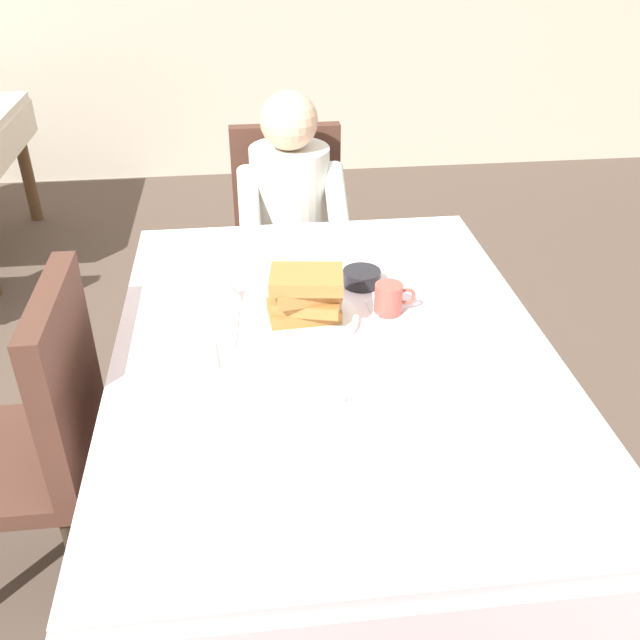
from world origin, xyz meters
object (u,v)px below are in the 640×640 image
(chair_diner, at_px, (289,229))
(knife_right_of_plate, at_px, (378,320))
(chair_left_side, at_px, (37,430))
(fork_left_of_plate, at_px, (235,329))
(spoon_near_edge, at_px, (313,396))
(breakfast_stack, at_px, (305,294))
(dining_table_main, at_px, (332,371))
(bowl_butter, at_px, (362,278))
(syrup_pitcher, at_px, (227,289))
(diner_person, at_px, (291,213))
(cup_coffee, at_px, (389,299))
(plate_breakfast, at_px, (306,318))

(chair_diner, height_order, knife_right_of_plate, chair_diner)
(chair_left_side, relative_size, fork_left_of_plate, 5.17)
(spoon_near_edge, bearing_deg, breakfast_stack, 104.29)
(dining_table_main, bearing_deg, spoon_near_edge, -108.48)
(bowl_butter, distance_m, syrup_pitcher, 0.39)
(chair_diner, height_order, spoon_near_edge, chair_diner)
(diner_person, relative_size, breakfast_stack, 5.37)
(chair_diner, distance_m, cup_coffee, 1.09)
(plate_breakfast, bearing_deg, dining_table_main, -63.82)
(diner_person, bearing_deg, bowl_butter, 101.65)
(knife_right_of_plate, xyz_separation_m, spoon_near_edge, (-0.21, -0.31, 0.00))
(chair_diner, relative_size, knife_right_of_plate, 4.65)
(chair_left_side, xyz_separation_m, syrup_pitcher, (0.51, 0.25, 0.25))
(fork_left_of_plate, bearing_deg, diner_person, -9.66)
(spoon_near_edge, bearing_deg, fork_left_of_plate, 136.34)
(fork_left_of_plate, bearing_deg, bowl_butter, -57.40)
(chair_diner, distance_m, breakfast_stack, 1.10)
(syrup_pitcher, relative_size, knife_right_of_plate, 0.40)
(fork_left_of_plate, bearing_deg, chair_diner, -7.76)
(diner_person, distance_m, syrup_pitcher, 0.81)
(fork_left_of_plate, xyz_separation_m, spoon_near_edge, (0.17, -0.31, 0.00))
(dining_table_main, xyz_separation_m, spoon_near_edge, (-0.07, -0.21, 0.09))
(dining_table_main, bearing_deg, chair_left_side, 180.00)
(cup_coffee, bearing_deg, chair_left_side, -171.99)
(dining_table_main, xyz_separation_m, diner_person, (-0.02, 1.01, 0.02))
(spoon_near_edge, bearing_deg, plate_breakfast, 104.06)
(chair_diner, bearing_deg, diner_person, 90.00)
(breakfast_stack, xyz_separation_m, spoon_near_edge, (-0.01, -0.32, -0.08))
(chair_diner, xyz_separation_m, bowl_butter, (0.15, -0.87, 0.23))
(cup_coffee, bearing_deg, syrup_pitcher, 165.15)
(breakfast_stack, bearing_deg, cup_coffee, 6.04)
(cup_coffee, height_order, knife_right_of_plate, cup_coffee)
(cup_coffee, bearing_deg, chair_diner, 100.67)
(breakfast_stack, relative_size, cup_coffee, 1.85)
(breakfast_stack, distance_m, fork_left_of_plate, 0.21)
(diner_person, xyz_separation_m, syrup_pitcher, (-0.24, -0.77, 0.11))
(plate_breakfast, xyz_separation_m, fork_left_of_plate, (-0.19, -0.02, -0.01))
(cup_coffee, relative_size, spoon_near_edge, 0.75)
(chair_diner, height_order, cup_coffee, chair_diner)
(plate_breakfast, xyz_separation_m, cup_coffee, (0.23, 0.02, 0.03))
(diner_person, xyz_separation_m, fork_left_of_plate, (-0.22, -0.92, 0.07))
(breakfast_stack, bearing_deg, plate_breakfast, 71.22)
(diner_person, xyz_separation_m, spoon_near_edge, (-0.05, -1.23, 0.07))
(breakfast_stack, bearing_deg, chair_diner, 88.19)
(plate_breakfast, relative_size, fork_left_of_plate, 1.56)
(syrup_pitcher, bearing_deg, bowl_butter, 7.05)
(chair_diner, relative_size, cup_coffee, 8.23)
(dining_table_main, relative_size, syrup_pitcher, 19.05)
(knife_right_of_plate, bearing_deg, spoon_near_edge, 140.14)
(diner_person, xyz_separation_m, knife_right_of_plate, (0.16, -0.92, 0.07))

